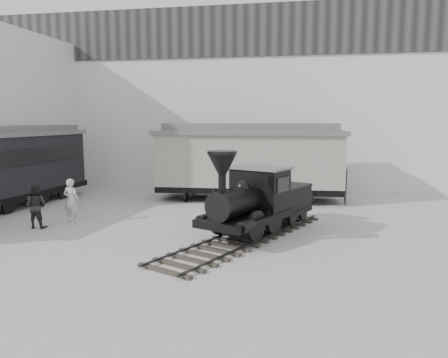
% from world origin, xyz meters
% --- Properties ---
extents(ground, '(90.00, 90.00, 0.00)m').
position_xyz_m(ground, '(0.00, 0.00, 0.00)').
color(ground, '#9E9E9B').
extents(north_wall, '(34.00, 2.51, 11.00)m').
position_xyz_m(north_wall, '(0.00, 14.98, 5.55)').
color(north_wall, silver).
rests_on(north_wall, ground).
extents(locomotive, '(5.57, 9.05, 3.20)m').
position_xyz_m(locomotive, '(1.80, 3.28, 1.18)').
color(locomotive, '#312C27').
rests_on(locomotive, ground).
extents(boxcar, '(10.17, 3.59, 4.11)m').
position_xyz_m(boxcar, '(0.66, 10.45, 2.15)').
color(boxcar, black).
rests_on(boxcar, ground).
extents(visitor_a, '(0.70, 0.48, 1.87)m').
position_xyz_m(visitor_a, '(-6.03, 3.91, 0.93)').
color(visitor_a, beige).
rests_on(visitor_a, ground).
extents(visitor_b, '(0.88, 0.69, 1.79)m').
position_xyz_m(visitor_b, '(-6.93, 2.80, 0.90)').
color(visitor_b, black).
rests_on(visitor_b, ground).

